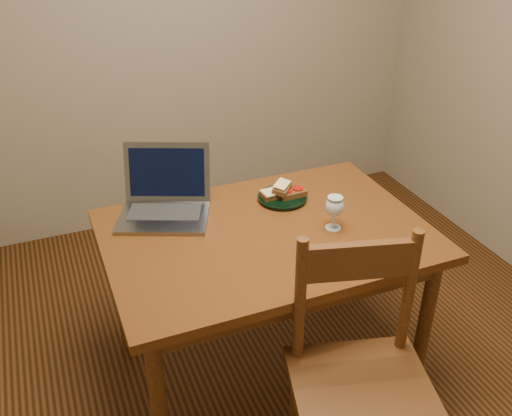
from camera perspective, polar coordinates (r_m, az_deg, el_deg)
name	(u,v)px	position (r m, az deg, el deg)	size (l,w,h in m)	color
floor	(283,371)	(2.77, 2.68, -15.98)	(3.20, 3.20, 0.02)	black
back_wall	(172,15)	(3.51, -8.37, 18.52)	(3.20, 0.02, 2.60)	gray
table	(266,249)	(2.37, 1.05, -4.11)	(1.30, 0.90, 0.74)	#42200B
chair	(362,372)	(2.02, 10.56, -15.84)	(0.57, 0.56, 0.50)	#3D1F0C
plate	(282,198)	(2.54, 2.64, 1.01)	(0.22, 0.22, 0.02)	black
sandwich_cheese	(274,193)	(2.52, 1.80, 1.49)	(0.11, 0.07, 0.03)	#381E0C
sandwich_tomato	(292,192)	(2.54, 3.62, 1.63)	(0.12, 0.07, 0.04)	#381E0C
sandwich_top	(282,187)	(2.52, 2.62, 2.08)	(0.11, 0.06, 0.03)	#381E0C
milk_glass	(334,213)	(2.32, 7.82, -0.48)	(0.08, 0.08, 0.15)	white
laptop	(165,196)	(2.46, -9.06, 1.22)	(0.47, 0.46, 0.27)	slate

